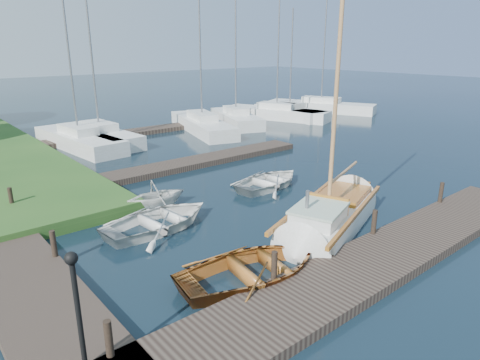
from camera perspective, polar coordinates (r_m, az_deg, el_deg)
ground at (r=16.83m, az=0.00°, el=-3.89°), size 160.00×160.00×0.00m
near_dock at (r=13.16m, az=17.25°, el=-10.52°), size 18.00×2.20×0.30m
left_dock at (r=15.41m, az=-29.12°, el=-7.78°), size 2.20×18.00×0.30m
far_dock at (r=22.90m, az=-6.57°, el=2.27°), size 14.00×1.60×0.30m
pontoon at (r=34.97m, az=-4.21°, el=7.69°), size 30.00×1.60×0.30m
mooring_post_0 at (r=9.27m, az=-17.11°, el=-19.54°), size 0.16×0.16×0.80m
mooring_post_1 at (r=11.35m, az=4.59°, el=-11.32°), size 0.16×0.16×0.80m
mooring_post_2 at (r=14.56m, az=17.46°, el=-5.33°), size 0.16×0.16×0.80m
mooring_post_3 at (r=18.33m, az=25.23°, el=-1.50°), size 0.16×0.16×0.80m
mooring_post_4 at (r=13.57m, az=-23.60°, el=-7.78°), size 0.16×0.16×0.80m
mooring_post_5 at (r=18.15m, az=-28.23°, el=-2.11°), size 0.16×0.16×0.80m
lamp_post at (r=8.50m, az=-21.02°, el=-14.19°), size 0.24×0.24×2.44m
sailboat at (r=15.54m, az=12.04°, el=-4.82°), size 7.39×4.33×9.83m
dinghy at (r=11.87m, az=1.91°, el=-11.23°), size 4.83×3.80×0.91m
tender_a at (r=15.22m, az=-10.75°, el=-4.91°), size 4.33×3.28×0.85m
tender_b at (r=17.04m, az=-11.10°, el=-1.70°), size 2.55×2.25×1.26m
tender_c at (r=19.37m, az=3.97°, el=0.20°), size 4.02×3.11×0.77m
marina_boat_0 at (r=28.54m, az=-20.70°, el=5.17°), size 2.95×8.54×10.26m
marina_boat_1 at (r=29.32m, az=-18.21°, el=5.73°), size 2.83×7.80×9.50m
marina_boat_3 at (r=32.04m, az=-5.06°, el=7.50°), size 4.67×9.46×10.59m
marina_boat_4 at (r=34.65m, az=-0.56°, el=8.36°), size 4.64×7.66×11.37m
marina_boat_5 at (r=37.40m, az=4.91°, el=8.96°), size 5.32×9.28×10.24m
marina_boat_6 at (r=38.11m, az=6.63°, el=9.07°), size 2.65×7.36×9.01m
marina_boat_7 at (r=42.06m, az=10.74°, el=9.71°), size 6.09×10.00×12.98m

